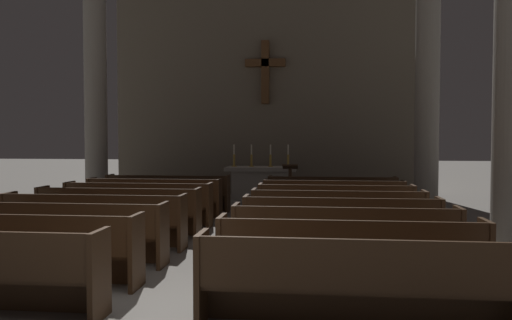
{
  "coord_description": "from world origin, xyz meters",
  "views": [
    {
      "loc": [
        1.69,
        -5.21,
        1.91
      ],
      "look_at": [
        0.0,
        9.69,
        1.28
      ],
      "focal_mm": 36.77,
      "sensor_mm": 36.0,
      "label": 1
    }
  ],
  "objects_px": {
    "pew_left_row_6": "(138,204)",
    "pew_left_row_8": "(168,193)",
    "pew_left_row_7": "(154,198)",
    "pew_right_row_6": "(335,207)",
    "pew_left_row_5": "(118,212)",
    "candlestick_outer_right": "(288,160)",
    "candlestick_inner_right": "(270,160)",
    "pew_right_row_1": "(358,283)",
    "pew_right_row_7": "(334,200)",
    "pew_right_row_4": "(341,225)",
    "pew_right_row_3": "(345,239)",
    "pew_right_row_5": "(338,215)",
    "column_left_second": "(96,84)",
    "pew_left_row_2": "(19,249)",
    "candlestick_inner_left": "(251,159)",
    "pew_left_row_4": "(94,221)",
    "lectern": "(290,185)",
    "altar": "(261,182)",
    "candlestick_outer_left": "(234,159)",
    "pew_left_row_3": "(62,233)",
    "pew_right_row_2": "(350,257)",
    "column_right_second": "(427,80)",
    "pew_right_row_8": "(332,195)"
  },
  "relations": [
    {
      "from": "pew_left_row_6",
      "to": "pew_left_row_8",
      "type": "bearing_deg",
      "value": 90.0
    },
    {
      "from": "pew_left_row_7",
      "to": "pew_right_row_6",
      "type": "xyz_separation_m",
      "value": [
        4.22,
        -1.15,
        0.0
      ]
    },
    {
      "from": "pew_left_row_5",
      "to": "candlestick_outer_right",
      "type": "distance_m",
      "value": 7.2
    },
    {
      "from": "candlestick_inner_right",
      "to": "pew_right_row_1",
      "type": "bearing_deg",
      "value": -80.74
    },
    {
      "from": "pew_right_row_7",
      "to": "candlestick_inner_right",
      "type": "relative_size",
      "value": 4.6
    },
    {
      "from": "pew_left_row_8",
      "to": "pew_right_row_4",
      "type": "height_order",
      "value": "same"
    },
    {
      "from": "pew_left_row_8",
      "to": "candlestick_inner_right",
      "type": "distance_m",
      "value": 3.98
    },
    {
      "from": "candlestick_outer_right",
      "to": "pew_right_row_3",
      "type": "bearing_deg",
      "value": -81.86
    },
    {
      "from": "pew_left_row_6",
      "to": "pew_right_row_1",
      "type": "bearing_deg",
      "value": -53.62
    },
    {
      "from": "pew_right_row_5",
      "to": "column_left_second",
      "type": "height_order",
      "value": "column_left_second"
    },
    {
      "from": "pew_left_row_2",
      "to": "candlestick_inner_left",
      "type": "height_order",
      "value": "candlestick_inner_left"
    },
    {
      "from": "pew_left_row_4",
      "to": "lectern",
      "type": "height_order",
      "value": "lectern"
    },
    {
      "from": "altar",
      "to": "pew_left_row_4",
      "type": "bearing_deg",
      "value": -105.4
    },
    {
      "from": "pew_right_row_6",
      "to": "candlestick_inner_right",
      "type": "relative_size",
      "value": 4.6
    },
    {
      "from": "pew_left_row_7",
      "to": "pew_right_row_5",
      "type": "distance_m",
      "value": 4.8
    },
    {
      "from": "candlestick_outer_left",
      "to": "pew_left_row_3",
      "type": "bearing_deg",
      "value": -98.14
    },
    {
      "from": "pew_left_row_8",
      "to": "pew_right_row_7",
      "type": "relative_size",
      "value": 1.0
    },
    {
      "from": "pew_left_row_2",
      "to": "pew_right_row_2",
      "type": "height_order",
      "value": "same"
    },
    {
      "from": "pew_left_row_2",
      "to": "lectern",
      "type": "distance_m",
      "value": 9.28
    },
    {
      "from": "pew_left_row_8",
      "to": "candlestick_outer_right",
      "type": "bearing_deg",
      "value": 46.13
    },
    {
      "from": "pew_left_row_4",
      "to": "pew_right_row_2",
      "type": "relative_size",
      "value": 1.0
    },
    {
      "from": "pew_left_row_3",
      "to": "pew_left_row_5",
      "type": "relative_size",
      "value": 1.0
    },
    {
      "from": "altar",
      "to": "candlestick_inner_left",
      "type": "relative_size",
      "value": 3.17
    },
    {
      "from": "pew_right_row_3",
      "to": "column_right_second",
      "type": "xyz_separation_m",
      "value": [
        2.6,
        7.3,
        3.0
      ]
    },
    {
      "from": "pew_left_row_5",
      "to": "column_right_second",
      "type": "relative_size",
      "value": 0.45
    },
    {
      "from": "pew_left_row_3",
      "to": "pew_left_row_6",
      "type": "relative_size",
      "value": 1.0
    },
    {
      "from": "candlestick_outer_right",
      "to": "pew_left_row_8",
      "type": "bearing_deg",
      "value": -133.87
    },
    {
      "from": "candlestick_outer_left",
      "to": "lectern",
      "type": "xyz_separation_m",
      "value": [
        1.82,
        -1.2,
        -0.68
      ]
    },
    {
      "from": "pew_right_row_4",
      "to": "pew_right_row_6",
      "type": "height_order",
      "value": "same"
    },
    {
      "from": "candlestick_outer_left",
      "to": "lectern",
      "type": "relative_size",
      "value": 0.6
    },
    {
      "from": "pew_left_row_3",
      "to": "pew_left_row_7",
      "type": "relative_size",
      "value": 1.0
    },
    {
      "from": "pew_right_row_5",
      "to": "lectern",
      "type": "xyz_separation_m",
      "value": [
        -1.14,
        5.32,
        0.07
      ]
    },
    {
      "from": "pew_left_row_2",
      "to": "pew_right_row_2",
      "type": "xyz_separation_m",
      "value": [
        4.22,
        0.0,
        0.0
      ]
    },
    {
      "from": "pew_left_row_3",
      "to": "pew_right_row_2",
      "type": "xyz_separation_m",
      "value": [
        4.22,
        -1.15,
        0.0
      ]
    },
    {
      "from": "pew_right_row_3",
      "to": "candlestick_inner_left",
      "type": "distance_m",
      "value": 9.16
    },
    {
      "from": "pew_left_row_4",
      "to": "column_right_second",
      "type": "bearing_deg",
      "value": 42.07
    },
    {
      "from": "pew_left_row_4",
      "to": "pew_left_row_5",
      "type": "distance_m",
      "value": 1.15
    },
    {
      "from": "pew_right_row_8",
      "to": "pew_left_row_6",
      "type": "bearing_deg",
      "value": -151.5
    },
    {
      "from": "column_left_second",
      "to": "candlestick_outer_right",
      "type": "relative_size",
      "value": 10.25
    },
    {
      "from": "altar",
      "to": "candlestick_inner_left",
      "type": "distance_m",
      "value": 0.76
    },
    {
      "from": "pew_right_row_1",
      "to": "column_left_second",
      "type": "bearing_deg",
      "value": 125.42
    },
    {
      "from": "pew_right_row_5",
      "to": "candlestick_inner_right",
      "type": "relative_size",
      "value": 4.6
    },
    {
      "from": "pew_right_row_6",
      "to": "pew_right_row_8",
      "type": "height_order",
      "value": "same"
    },
    {
      "from": "pew_right_row_5",
      "to": "altar",
      "type": "xyz_separation_m",
      "value": [
        -2.11,
        6.52,
        0.06
      ]
    },
    {
      "from": "pew_right_row_6",
      "to": "pew_left_row_5",
      "type": "bearing_deg",
      "value": -164.81
    },
    {
      "from": "pew_left_row_8",
      "to": "candlestick_inner_left",
      "type": "height_order",
      "value": "candlestick_inner_left"
    },
    {
      "from": "pew_left_row_7",
      "to": "pew_left_row_8",
      "type": "xyz_separation_m",
      "value": [
        0.0,
        1.15,
        0.0
      ]
    },
    {
      "from": "pew_left_row_7",
      "to": "altar",
      "type": "height_order",
      "value": "altar"
    },
    {
      "from": "pew_left_row_5",
      "to": "candlestick_inner_right",
      "type": "relative_size",
      "value": 4.6
    },
    {
      "from": "pew_right_row_1",
      "to": "pew_right_row_6",
      "type": "distance_m",
      "value": 5.73
    }
  ]
}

